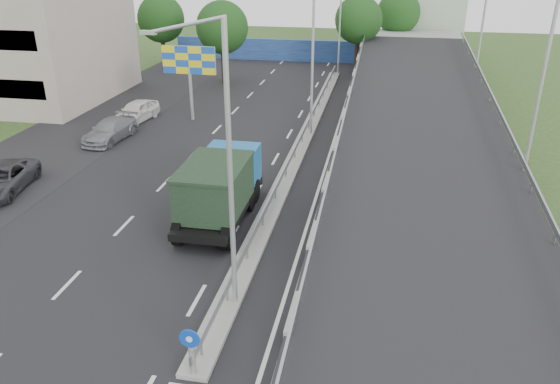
% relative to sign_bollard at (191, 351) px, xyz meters
% --- Properties ---
extents(road_surface, '(26.00, 90.00, 0.04)m').
position_rel_sign_bollard_xyz_m(road_surface, '(-3.00, 17.83, -1.03)').
color(road_surface, black).
rests_on(road_surface, ground).
extents(parking_strip, '(8.00, 90.00, 0.05)m').
position_rel_sign_bollard_xyz_m(parking_strip, '(-16.00, 17.83, -1.03)').
color(parking_strip, black).
rests_on(parking_strip, ground).
extents(median, '(1.00, 44.00, 0.20)m').
position_rel_sign_bollard_xyz_m(median, '(0.00, 21.83, -0.93)').
color(median, gray).
rests_on(median, ground).
extents(overpass_ramp, '(10.00, 50.00, 3.50)m').
position_rel_sign_bollard_xyz_m(overpass_ramp, '(7.50, 21.83, 0.72)').
color(overpass_ramp, gray).
rests_on(overpass_ramp, ground).
extents(median_guardrail, '(0.09, 44.00, 0.71)m').
position_rel_sign_bollard_xyz_m(median_guardrail, '(0.00, 21.83, -0.28)').
color(median_guardrail, gray).
rests_on(median_guardrail, median).
extents(sign_bollard, '(0.64, 0.23, 1.67)m').
position_rel_sign_bollard_xyz_m(sign_bollard, '(0.00, 0.00, 0.00)').
color(sign_bollard, black).
rests_on(sign_bollard, median).
extents(lamp_post_near, '(2.74, 0.18, 10.08)m').
position_rel_sign_bollard_xyz_m(lamp_post_near, '(0.11, 3.83, 4.77)').
color(lamp_post_near, '#B2B5B7').
rests_on(lamp_post_near, median).
extents(lamp_post_mid, '(2.74, 0.18, 10.08)m').
position_rel_sign_bollard_xyz_m(lamp_post_mid, '(0.11, 23.83, 4.77)').
color(lamp_post_mid, '#B2B5B7').
rests_on(lamp_post_mid, median).
extents(lamp_post_far, '(2.74, 0.18, 10.08)m').
position_rel_sign_bollard_xyz_m(lamp_post_far, '(0.11, 43.83, 4.77)').
color(lamp_post_far, '#B2B5B7').
rests_on(lamp_post_far, median).
extents(blue_wall, '(30.00, 0.50, 2.40)m').
position_rel_sign_bollard_xyz_m(blue_wall, '(-4.00, 49.83, 0.17)').
color(blue_wall, navy).
rests_on(blue_wall, ground).
extents(church, '(7.00, 7.00, 13.80)m').
position_rel_sign_bollard_xyz_m(church, '(10.00, 57.83, 4.28)').
color(church, '#B2CCAD').
rests_on(church, ground).
extents(billboard, '(4.00, 0.24, 5.50)m').
position_rel_sign_bollard_xyz_m(billboard, '(-9.00, 25.83, 3.15)').
color(billboard, '#B2B5B7').
rests_on(billboard, ground).
extents(tree_left_mid, '(4.80, 4.80, 7.60)m').
position_rel_sign_bollard_xyz_m(tree_left_mid, '(-10.00, 37.83, 4.14)').
color(tree_left_mid, black).
rests_on(tree_left_mid, ground).
extents(tree_median_far, '(4.80, 4.80, 7.60)m').
position_rel_sign_bollard_xyz_m(tree_median_far, '(2.00, 45.83, 4.14)').
color(tree_median_far, black).
rests_on(tree_median_far, ground).
extents(tree_left_far, '(4.80, 4.80, 7.60)m').
position_rel_sign_bollard_xyz_m(tree_left_far, '(-18.00, 42.83, 4.14)').
color(tree_left_far, black).
rests_on(tree_left_far, ground).
extents(tree_ramp_far, '(4.80, 4.80, 7.60)m').
position_rel_sign_bollard_xyz_m(tree_ramp_far, '(6.00, 52.83, 4.14)').
color(tree_ramp_far, black).
rests_on(tree_ramp_far, ground).
extents(dump_truck, '(2.81, 7.12, 3.13)m').
position_rel_sign_bollard_xyz_m(dump_truck, '(-2.20, 10.51, 0.70)').
color(dump_truck, black).
rests_on(dump_truck, ground).
extents(parked_car_c, '(3.19, 5.45, 1.43)m').
position_rel_sign_bollard_xyz_m(parked_car_c, '(-14.62, 11.34, -0.32)').
color(parked_car_c, '#39393E').
rests_on(parked_car_c, ground).
extents(parked_car_d, '(2.41, 5.05, 1.42)m').
position_rel_sign_bollard_xyz_m(parked_car_d, '(-12.91, 20.27, -0.32)').
color(parked_car_d, gray).
rests_on(parked_car_d, ground).
extents(parked_car_e, '(2.39, 4.70, 1.53)m').
position_rel_sign_bollard_xyz_m(parked_car_e, '(-13.03, 24.74, -0.27)').
color(parked_car_e, silver).
rests_on(parked_car_e, ground).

